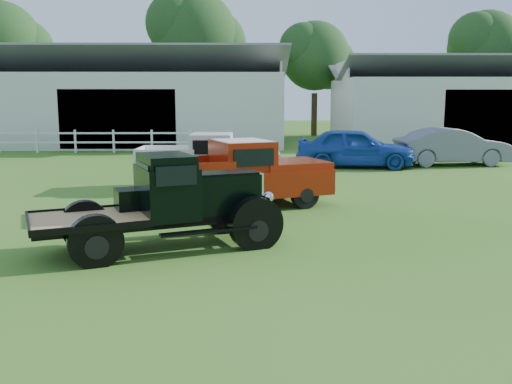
{
  "coord_description": "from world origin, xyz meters",
  "views": [
    {
      "loc": [
        0.04,
        -9.95,
        2.93
      ],
      "look_at": [
        0.2,
        1.2,
        1.05
      ],
      "focal_mm": 40.0,
      "sensor_mm": 36.0,
      "label": 1
    }
  ],
  "objects_px": {
    "white_pickup": "(209,162)",
    "misc_car_grey": "(452,147)",
    "red_pickup": "(239,174)",
    "vintage_flatbed": "(162,202)",
    "misc_car_blue": "(355,148)"
  },
  "relations": [
    {
      "from": "misc_car_grey",
      "to": "white_pickup",
      "type": "bearing_deg",
      "value": 116.21
    },
    {
      "from": "white_pickup",
      "to": "misc_car_grey",
      "type": "xyz_separation_m",
      "value": [
        10.0,
        6.09,
        -0.07
      ]
    },
    {
      "from": "misc_car_blue",
      "to": "misc_car_grey",
      "type": "xyz_separation_m",
      "value": [
        4.3,
        0.7,
        -0.03
      ]
    },
    {
      "from": "misc_car_blue",
      "to": "misc_car_grey",
      "type": "relative_size",
      "value": 1.01
    },
    {
      "from": "misc_car_blue",
      "to": "white_pickup",
      "type": "bearing_deg",
      "value": 142.5
    },
    {
      "from": "misc_car_grey",
      "to": "red_pickup",
      "type": "bearing_deg",
      "value": 130.95
    },
    {
      "from": "red_pickup",
      "to": "misc_car_grey",
      "type": "relative_size",
      "value": 1.04
    },
    {
      "from": "vintage_flatbed",
      "to": "white_pickup",
      "type": "xyz_separation_m",
      "value": [
        0.39,
        7.34,
        -0.05
      ]
    },
    {
      "from": "misc_car_grey",
      "to": "vintage_flatbed",
      "type": "bearing_deg",
      "value": 137.14
    },
    {
      "from": "vintage_flatbed",
      "to": "misc_car_blue",
      "type": "distance_m",
      "value": 14.11
    },
    {
      "from": "red_pickup",
      "to": "white_pickup",
      "type": "relative_size",
      "value": 1.06
    },
    {
      "from": "vintage_flatbed",
      "to": "misc_car_blue",
      "type": "xyz_separation_m",
      "value": [
        6.09,
        12.73,
        -0.09
      ]
    },
    {
      "from": "white_pickup",
      "to": "misc_car_grey",
      "type": "bearing_deg",
      "value": 32.58
    },
    {
      "from": "red_pickup",
      "to": "misc_car_grey",
      "type": "xyz_separation_m",
      "value": [
        8.99,
        9.33,
        -0.12
      ]
    },
    {
      "from": "white_pickup",
      "to": "misc_car_grey",
      "type": "distance_m",
      "value": 11.71
    }
  ]
}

